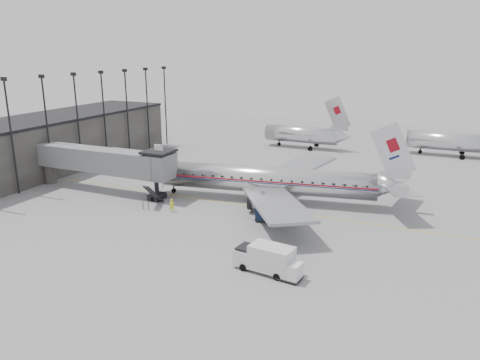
# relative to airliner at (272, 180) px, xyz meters

# --- Properties ---
(ground) EXTENTS (160.00, 160.00, 0.00)m
(ground) POSITION_rel_airliner_xyz_m (-4.31, -9.12, -2.70)
(ground) COLOR slate
(ground) RESTS_ON ground
(terminal) EXTENTS (12.00, 46.00, 8.00)m
(terminal) POSITION_rel_airliner_xyz_m (-38.31, 0.88, 1.30)
(terminal) COLOR #363431
(terminal) RESTS_ON ground
(apron_line) EXTENTS (60.00, 0.15, 0.01)m
(apron_line) POSITION_rel_airliner_xyz_m (-1.31, -3.12, -2.69)
(apron_line) COLOR gold
(apron_line) RESTS_ON ground
(jet_bridge) EXTENTS (21.00, 6.20, 7.10)m
(jet_bridge) POSITION_rel_airliner_xyz_m (-20.97, -5.45, 1.48)
(jet_bridge) COLOR #5B5C5F
(jet_bridge) RESTS_ON ground
(floodlight_masts) EXTENTS (0.90, 42.25, 15.25)m
(floodlight_masts) POSITION_rel_airliner_xyz_m (-31.81, 3.88, 5.67)
(floodlight_masts) COLOR black
(floodlight_masts) RESTS_ON ground
(distant_aircraft_near) EXTENTS (16.39, 3.20, 10.26)m
(distant_aircraft_near) POSITION_rel_airliner_xyz_m (-6.11, 32.88, 0.04)
(distant_aircraft_near) COLOR silver
(distant_aircraft_near) RESTS_ON ground
(distant_aircraft_mid) EXTENTS (16.39, 3.20, 10.26)m
(distant_aircraft_mid) POSITION_rel_airliner_xyz_m (19.89, 36.88, 0.04)
(distant_aircraft_mid) COLOR silver
(distant_aircraft_mid) RESTS_ON ground
(airliner) EXTENTS (33.68, 30.95, 10.73)m
(airliner) POSITION_rel_airliner_xyz_m (0.00, 0.00, 0.00)
(airliner) COLOR silver
(airliner) RESTS_ON ground
(service_van) EXTENTS (5.51, 2.67, 2.49)m
(service_van) POSITION_rel_airliner_xyz_m (6.32, -18.51, -1.39)
(service_van) COLOR silver
(service_van) RESTS_ON ground
(baggage_cart_navy) EXTENTS (2.37, 1.87, 1.79)m
(baggage_cart_navy) POSITION_rel_airliner_xyz_m (2.08, -7.12, -1.75)
(baggage_cart_navy) COLOR black
(baggage_cart_navy) RESTS_ON ground
(baggage_cart_white) EXTENTS (2.17, 1.74, 1.58)m
(baggage_cart_white) POSITION_rel_airliner_xyz_m (8.80, -19.12, -1.86)
(baggage_cart_white) COLOR silver
(baggage_cart_white) RESTS_ON ground
(ramp_worker) EXTENTS (0.69, 0.62, 1.59)m
(ramp_worker) POSITION_rel_airliner_xyz_m (-9.24, -8.87, -1.91)
(ramp_worker) COLOR yellow
(ramp_worker) RESTS_ON ground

